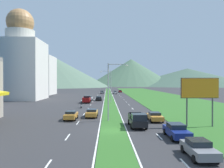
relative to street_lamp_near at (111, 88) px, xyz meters
The scene contains 54 objects.
ground_plane 8.52m from the street_lamp_near, 88.47° to the right, with size 600.00×600.00×0.00m, color #2D2D30.
grass_median 53.53m from the street_lamp_near, 89.81° to the left, with size 3.20×240.00×0.06m, color #2D6023.
grass_verge_right 57.42m from the street_lamp_near, 68.69° to the left, with size 24.00×240.00×0.06m, color #2D6023.
lane_dash_left_1 19.59m from the street_lamp_near, 105.10° to the right, with size 0.16×2.80×0.01m, color silver.
lane_dash_left_2 12.09m from the street_lamp_near, 116.81° to the right, with size 0.16×2.80×0.01m, color silver.
lane_dash_left_3 7.28m from the street_lamp_near, 165.86° to the right, with size 0.16×2.80×0.01m, color silver.
lane_dash_left_4 10.20m from the street_lamp_near, 124.14° to the left, with size 0.16×2.80×0.01m, color silver.
lane_dash_left_5 17.31m from the street_lamp_near, 107.35° to the left, with size 0.16×2.80×0.01m, color silver.
lane_dash_left_6 25.29m from the street_lamp_near, 101.47° to the left, with size 0.16×2.80×0.01m, color silver.
lane_dash_left_7 33.52m from the street_lamp_near, 98.55° to the left, with size 0.16×2.80×0.01m, color silver.
lane_dash_left_8 41.86m from the street_lamp_near, 96.80° to the left, with size 0.16×2.80×0.01m, color silver.
lane_dash_left_9 50.25m from the street_lamp_near, 95.65° to the left, with size 0.16×2.80×0.01m, color silver.
lane_dash_left_10 58.67m from the street_lamp_near, 94.83° to the left, with size 0.16×2.80×0.01m, color silver.
lane_dash_left_11 67.11m from the street_lamp_near, 94.22° to the left, with size 0.16×2.80×0.01m, color silver.
lane_dash_left_12 75.56m from the street_lamp_near, 93.74° to the left, with size 0.16×2.80×0.01m, color silver.
lane_dash_left_13 84.02m from the street_lamp_near, 93.36° to the left, with size 0.16×2.80×0.01m, color silver.
lane_dash_left_14 92.49m from the street_lamp_near, 93.05° to the left, with size 0.16×2.80×0.01m, color silver.
lane_dash_right_1 19.69m from the street_lamp_near, 73.85° to the right, with size 0.16×2.80×0.01m, color silver.
lane_dash_right_2 12.24m from the street_lamp_near, 61.53° to the right, with size 0.16×2.80×0.01m, color silver.
lane_dash_right_3 7.53m from the street_lamp_near, 13.21° to the right, with size 0.16×2.80×0.01m, color silver.
lane_dash_right_4 10.38m from the street_lamp_near, 53.96° to the left, with size 0.16×2.80×0.01m, color silver.
lane_dash_right_5 17.41m from the street_lamp_near, 71.47° to the left, with size 0.16×2.80×0.01m, color silver.
lane_dash_right_6 25.36m from the street_lamp_near, 77.71° to the left, with size 0.16×2.80×0.01m, color silver.
lane_dash_right_7 33.57m from the street_lamp_near, 80.84° to the left, with size 0.16×2.80×0.01m, color silver.
lane_dash_right_8 41.90m from the street_lamp_near, 82.70° to the left, with size 0.16×2.80×0.01m, color silver.
lane_dash_right_9 50.28m from the street_lamp_near, 83.94° to the left, with size 0.16×2.80×0.01m, color silver.
lane_dash_right_10 58.70m from the street_lamp_near, 84.82° to the left, with size 0.16×2.80×0.01m, color silver.
lane_dash_right_11 67.13m from the street_lamp_near, 85.48° to the left, with size 0.16×2.80×0.01m, color silver.
lane_dash_right_12 75.58m from the street_lamp_near, 85.98° to the left, with size 0.16×2.80×0.01m, color silver.
lane_dash_right_13 84.04m from the street_lamp_near, 86.39° to the left, with size 0.16×2.80×0.01m, color silver.
lane_dash_right_14 92.51m from the street_lamp_near, 86.72° to the left, with size 0.16×2.80×0.01m, color silver.
edge_line_median_left 53.55m from the street_lamp_near, 91.69° to the left, with size 0.16×240.00×0.01m, color silver.
edge_line_median_right 53.56m from the street_lamp_near, 87.93° to the left, with size 0.16×240.00×0.01m, color silver.
domed_building 53.48m from the street_lamp_near, 125.56° to the left, with size 15.38×15.38×31.46m.
midrise_colored 80.90m from the street_lamp_near, 115.27° to the left, with size 15.52×15.52×18.55m, color silver.
hill_far_left 247.28m from the street_lamp_near, 107.24° to the left, with size 151.06×151.06×40.52m, color #516B56.
hill_far_center 295.42m from the street_lamp_near, 83.12° to the left, with size 131.76×131.76×40.28m, color #47664C.
hill_far_right 314.88m from the street_lamp_near, 67.73° to the left, with size 192.11×192.11×26.35m, color #3D5647.
street_lamp_near is the anchor object (origin of this frame).
street_lamp_mid 29.70m from the street_lamp_near, 89.64° to the left, with size 3.26×0.36×9.40m.
billboard_roadside 12.90m from the street_lamp_near, 21.67° to the right, with size 5.20×0.28×6.68m.
car_0 79.26m from the street_lamp_near, 87.43° to the left, with size 1.86×4.65×1.49m.
car_1 38.91m from the street_lamp_near, 99.56° to the left, with size 2.02×4.60×1.46m.
car_2 81.34m from the street_lamp_near, 92.25° to the left, with size 1.95×4.78×1.58m.
car_3 8.25m from the street_lamp_near, ahead, with size 1.99×4.51×1.37m.
car_4 13.26m from the street_lamp_near, 55.69° to the right, with size 2.02×4.79×1.53m.
car_5 38.05m from the street_lamp_near, 95.00° to the left, with size 1.96×4.42×1.45m.
car_6 6.92m from the street_lamp_near, 127.61° to the left, with size 2.04×4.66×1.40m.
car_7 7.94m from the street_lamp_near, 167.19° to the left, with size 1.90×4.21×1.43m.
car_8 18.49m from the street_lamp_near, 67.48° to the right, with size 1.96×4.04×1.43m.
car_9 93.50m from the street_lamp_near, 85.71° to the left, with size 1.90×4.35×1.46m.
pickup_truck_0 7.28m from the street_lamp_near, 53.06° to the right, with size 2.18×5.40×2.00m.
pickup_truck_1 31.27m from the street_lamp_near, 102.18° to the left, with size 2.18×5.40×2.00m.
motorcycle_rider 19.19m from the street_lamp_near, 110.65° to the left, with size 0.36×2.00×1.80m.
Camera 1 is at (-0.72, -27.37, 6.10)m, focal length 35.23 mm.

